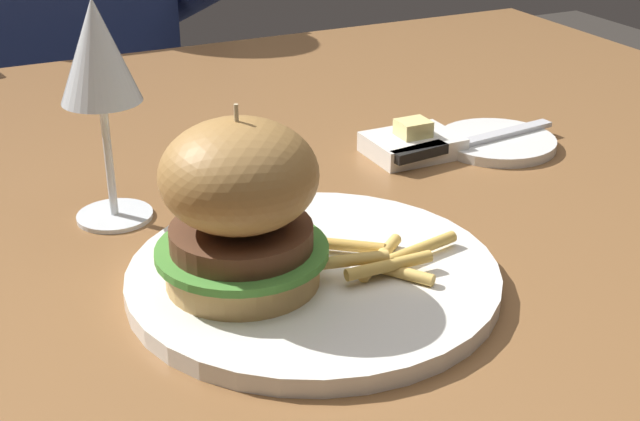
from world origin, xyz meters
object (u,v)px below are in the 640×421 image
(butter_dish, at_px, (412,143))
(wine_glass, at_px, (98,60))
(diner_person, at_px, (67,119))
(table_knife, at_px, (460,143))
(bread_plate, at_px, (497,142))
(burger_sandwich, at_px, (240,205))
(main_plate, at_px, (313,277))

(butter_dish, bearing_deg, wine_glass, -177.02)
(wine_glass, distance_m, diner_person, 0.86)
(table_knife, height_order, butter_dish, butter_dish)
(bread_plate, distance_m, table_knife, 0.05)
(bread_plate, distance_m, diner_person, 0.87)
(bread_plate, bearing_deg, table_knife, -173.36)
(burger_sandwich, distance_m, bread_plate, 0.39)
(table_knife, bearing_deg, burger_sandwich, -150.87)
(butter_dish, bearing_deg, bread_plate, -11.91)
(main_plate, distance_m, diner_person, 0.99)
(bread_plate, xyz_separation_m, diner_person, (-0.30, 0.80, -0.18))
(burger_sandwich, distance_m, table_knife, 0.34)
(wine_glass, bearing_deg, main_plate, -59.61)
(burger_sandwich, bearing_deg, butter_dish, 36.56)
(bread_plate, relative_size, table_knife, 0.59)
(table_knife, relative_size, butter_dish, 2.27)
(wine_glass, distance_m, bread_plate, 0.42)
(main_plate, xyz_separation_m, bread_plate, (0.29, 0.17, -0.00))
(main_plate, bearing_deg, burger_sandwich, 175.16)
(main_plate, bearing_deg, bread_plate, 30.95)
(wine_glass, xyz_separation_m, bread_plate, (0.39, -0.00, -0.13))
(burger_sandwich, relative_size, bread_plate, 1.10)
(butter_dish, bearing_deg, main_plate, -136.19)
(main_plate, xyz_separation_m, butter_dish, (0.20, 0.19, 0.00))
(burger_sandwich, height_order, bread_plate, burger_sandwich)
(butter_dish, bearing_deg, burger_sandwich, -143.44)
(wine_glass, bearing_deg, butter_dish, 2.98)
(table_knife, xyz_separation_m, diner_person, (-0.25, 0.80, -0.19))
(wine_glass, xyz_separation_m, table_knife, (0.34, -0.01, -0.12))
(main_plate, height_order, bread_plate, main_plate)
(butter_dish, bearing_deg, table_knife, -31.57)
(main_plate, bearing_deg, butter_dish, 43.81)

